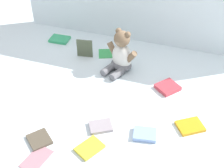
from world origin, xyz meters
The scene contains 12 objects.
ground_plane centered at (0.00, 0.00, 0.00)m, with size 3.20×3.20×0.00m, color silver.
teddy_bear centered at (-0.05, 0.16, 0.08)m, with size 0.19×0.19×0.23m.
book_case_0 centered at (-0.28, 0.20, 0.05)m, with size 0.09×0.01×0.10m, color #4D563E.
book_case_1 centered at (-0.01, -0.40, 0.01)m, with size 0.07×0.10×0.01m, color gold.
book_case_2 centered at (-0.18, -0.51, 0.00)m, with size 0.07×0.12×0.01m, color #AB7582.
book_case_3 centered at (-0.22, -0.42, 0.01)m, with size 0.08×0.09×0.01m, color brown.
book_case_4 centered at (-0.17, 0.27, 0.00)m, with size 0.10×0.09×0.01m, color green.
book_case_5 centered at (-0.49, 0.32, 0.01)m, with size 0.08×0.11×0.02m, color #30A164.
book_case_6 centered at (-0.01, -0.28, 0.01)m, with size 0.07×0.09×0.01m, color gray.
book_case_7 centered at (0.21, 0.07, 0.01)m, with size 0.09×0.10×0.02m, color #C63943.
book_case_8 centered at (0.35, -0.15, 0.01)m, with size 0.08×0.11×0.01m, color orange.
book_case_9 centered at (0.18, -0.26, 0.01)m, with size 0.07×0.09×0.02m, color #88AAE7.
Camera 1 is at (0.32, -1.10, 0.95)m, focal length 49.08 mm.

